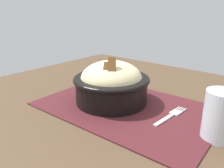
# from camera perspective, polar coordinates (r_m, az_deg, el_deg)

# --- Properties ---
(table) EXTENTS (1.09, 0.95, 0.73)m
(table) POSITION_cam_1_polar(r_m,az_deg,el_deg) (0.61, 5.27, -11.89)
(table) COLOR #4C3826
(table) RESTS_ON ground_plane
(placemat) EXTENTS (0.46, 0.32, 0.00)m
(placemat) POSITION_cam_1_polar(r_m,az_deg,el_deg) (0.59, 3.63, -5.86)
(placemat) COLOR #47191E
(placemat) RESTS_ON table
(bowl) EXTENTS (0.22, 0.22, 0.13)m
(bowl) POSITION_cam_1_polar(r_m,az_deg,el_deg) (0.60, -0.02, 0.24)
(bowl) COLOR black
(bowl) RESTS_ON placemat
(fork) EXTENTS (0.03, 0.13, 0.00)m
(fork) POSITION_cam_1_polar(r_m,az_deg,el_deg) (0.56, 14.90, -7.72)
(fork) COLOR silver
(fork) RESTS_ON placemat
(drinking_glass) EXTENTS (0.06, 0.06, 0.10)m
(drinking_glass) POSITION_cam_1_polar(r_m,az_deg,el_deg) (0.49, 25.82, -7.94)
(drinking_glass) COLOR silver
(drinking_glass) RESTS_ON table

